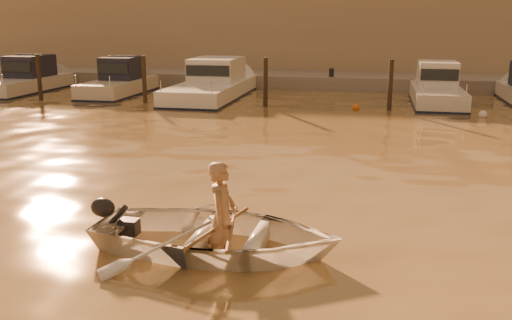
% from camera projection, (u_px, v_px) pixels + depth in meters
% --- Properties ---
extents(ground_plane, '(160.00, 160.00, 0.00)m').
position_uv_depth(ground_plane, '(133.00, 218.00, 10.45)').
color(ground_plane, olive).
rests_on(ground_plane, ground).
extents(dinghy, '(3.98, 2.89, 0.81)m').
position_uv_depth(dinghy, '(216.00, 234.00, 8.91)').
color(dinghy, white).
rests_on(dinghy, ground_plane).
extents(person, '(0.44, 0.65, 1.76)m').
position_uv_depth(person, '(222.00, 217.00, 8.81)').
color(person, '#A17650').
rests_on(person, dinghy).
extents(outboard_motor, '(0.91, 0.42, 0.70)m').
position_uv_depth(outboard_motor, '(128.00, 227.00, 9.24)').
color(outboard_motor, black).
rests_on(outboard_motor, dinghy).
extents(oar_port, '(0.44, 2.08, 0.13)m').
position_uv_depth(oar_port, '(232.00, 228.00, 8.82)').
color(oar_port, olive).
rests_on(oar_port, dinghy).
extents(oar_starboard, '(0.47, 2.07, 0.13)m').
position_uv_depth(oar_starboard, '(219.00, 227.00, 8.86)').
color(oar_starboard, brown).
rests_on(oar_starboard, dinghy).
extents(moored_boat_0, '(2.07, 6.65, 1.75)m').
position_uv_depth(moored_boat_0, '(24.00, 79.00, 28.04)').
color(moored_boat_0, beige).
rests_on(moored_boat_0, ground_plane).
extents(moored_boat_1, '(2.00, 6.03, 1.75)m').
position_uv_depth(moored_boat_1, '(118.00, 81.00, 27.04)').
color(moored_boat_1, beige).
rests_on(moored_boat_1, ground_plane).
extents(moored_boat_2, '(2.61, 8.63, 1.75)m').
position_uv_depth(moored_boat_2, '(212.00, 84.00, 26.11)').
color(moored_boat_2, white).
rests_on(moored_boat_2, ground_plane).
extents(moored_boat_4, '(1.99, 6.22, 1.75)m').
position_uv_depth(moored_boat_4, '(437.00, 89.00, 24.12)').
color(moored_boat_4, beige).
rests_on(moored_boat_4, ground_plane).
extents(piling_0, '(0.18, 0.18, 2.20)m').
position_uv_depth(piling_0, '(39.00, 79.00, 25.44)').
color(piling_0, '#2D2319').
rests_on(piling_0, ground_plane).
extents(piling_1, '(0.18, 0.18, 2.20)m').
position_uv_depth(piling_1, '(144.00, 82.00, 24.43)').
color(piling_1, '#2D2319').
rests_on(piling_1, ground_plane).
extents(piling_2, '(0.18, 0.18, 2.20)m').
position_uv_depth(piling_2, '(265.00, 85.00, 23.37)').
color(piling_2, '#2D2319').
rests_on(piling_2, ground_plane).
extents(piling_3, '(0.18, 0.18, 2.20)m').
position_uv_depth(piling_3, '(390.00, 88.00, 22.37)').
color(piling_3, '#2D2319').
rests_on(piling_3, ground_plane).
extents(fender_a, '(0.30, 0.30, 0.30)m').
position_uv_depth(fender_a, '(7.00, 97.00, 25.55)').
color(fender_a, white).
rests_on(fender_a, ground_plane).
extents(fender_b, '(0.30, 0.30, 0.30)m').
position_uv_depth(fender_b, '(96.00, 99.00, 24.95)').
color(fender_b, '#C36817').
rests_on(fender_b, ground_plane).
extents(fender_c, '(0.30, 0.30, 0.30)m').
position_uv_depth(fender_c, '(193.00, 106.00, 23.05)').
color(fender_c, silver).
rests_on(fender_c, ground_plane).
extents(fender_d, '(0.30, 0.30, 0.30)m').
position_uv_depth(fender_d, '(356.00, 107.00, 22.68)').
color(fender_d, '#D45F19').
rests_on(fender_d, ground_plane).
extents(fender_e, '(0.30, 0.30, 0.30)m').
position_uv_depth(fender_e, '(483.00, 115.00, 21.01)').
color(fender_e, silver).
rests_on(fender_e, ground_plane).
extents(quay, '(52.00, 4.00, 1.00)m').
position_uv_depth(quay, '(296.00, 83.00, 30.82)').
color(quay, gray).
rests_on(quay, ground_plane).
extents(waterfront_building, '(46.00, 7.00, 4.80)m').
position_uv_depth(waterfront_building, '(309.00, 37.00, 35.49)').
color(waterfront_building, '#9E8466').
rests_on(waterfront_building, quay).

